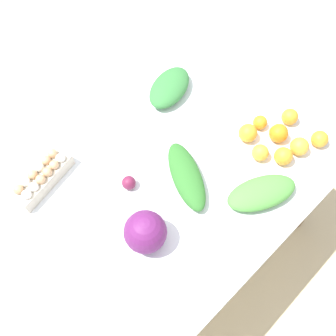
% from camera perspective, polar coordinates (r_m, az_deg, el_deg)
% --- Properties ---
extents(ground_plane, '(8.00, 8.00, 0.00)m').
position_cam_1_polar(ground_plane, '(2.23, 0.00, -10.26)').
color(ground_plane, '#C6B289').
extents(dining_table, '(1.34, 1.06, 0.72)m').
position_cam_1_polar(dining_table, '(1.66, 0.00, -1.91)').
color(dining_table, silver).
rests_on(dining_table, ground_plane).
extents(cabbage_purple, '(0.16, 0.16, 0.16)m').
position_cam_1_polar(cabbage_purple, '(1.37, -3.47, -9.68)').
color(cabbage_purple, '#601E5B').
rests_on(cabbage_purple, dining_table).
extents(egg_carton, '(0.30, 0.16, 0.09)m').
position_cam_1_polar(egg_carton, '(1.60, -18.65, -1.30)').
color(egg_carton, beige).
rests_on(egg_carton, dining_table).
extents(greens_bunch_scallion, '(0.32, 0.25, 0.08)m').
position_cam_1_polar(greens_bunch_scallion, '(1.83, 0.23, 12.20)').
color(greens_bunch_scallion, '#337538').
rests_on(greens_bunch_scallion, dining_table).
extents(greens_bunch_kale, '(0.33, 0.25, 0.07)m').
position_cam_1_polar(greens_bunch_kale, '(1.54, 14.07, -3.69)').
color(greens_bunch_kale, '#4C933D').
rests_on(greens_bunch_kale, dining_table).
extents(greens_bunch_dandelion, '(0.26, 0.35, 0.07)m').
position_cam_1_polar(greens_bunch_dandelion, '(1.53, 2.81, -1.17)').
color(greens_bunch_dandelion, '#2D6B28').
rests_on(greens_bunch_dandelion, dining_table).
extents(beet_root, '(0.06, 0.06, 0.06)m').
position_cam_1_polar(beet_root, '(1.53, -5.99, -2.25)').
color(beet_root, maroon).
rests_on(beet_root, dining_table).
extents(orange_0, '(0.08, 0.08, 0.08)m').
position_cam_1_polar(orange_0, '(1.70, 19.38, 3.12)').
color(orange_0, '#F9A833').
rests_on(orange_0, dining_table).
extents(orange_1, '(0.06, 0.06, 0.06)m').
position_cam_1_polar(orange_1, '(1.75, 13.85, 6.75)').
color(orange_1, orange).
rests_on(orange_1, dining_table).
extents(orange_2, '(0.08, 0.08, 0.08)m').
position_cam_1_polar(orange_2, '(1.72, 16.50, 5.10)').
color(orange_2, orange).
rests_on(orange_2, dining_table).
extents(orange_3, '(0.08, 0.08, 0.08)m').
position_cam_1_polar(orange_3, '(1.65, 17.15, 1.73)').
color(orange_3, orange).
rests_on(orange_3, dining_table).
extents(orange_4, '(0.07, 0.07, 0.07)m').
position_cam_1_polar(orange_4, '(1.80, 18.06, 7.44)').
color(orange_4, orange).
rests_on(orange_4, dining_table).
extents(orange_5, '(0.07, 0.07, 0.07)m').
position_cam_1_polar(orange_5, '(1.64, 13.87, 2.28)').
color(orange_5, '#F9A833').
rests_on(orange_5, dining_table).
extents(orange_6, '(0.07, 0.07, 0.07)m').
position_cam_1_polar(orange_6, '(1.76, 22.09, 4.11)').
color(orange_6, orange).
rests_on(orange_6, dining_table).
extents(orange_7, '(0.08, 0.08, 0.08)m').
position_cam_1_polar(orange_7, '(1.68, 12.07, 5.24)').
color(orange_7, orange).
rests_on(orange_7, dining_table).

